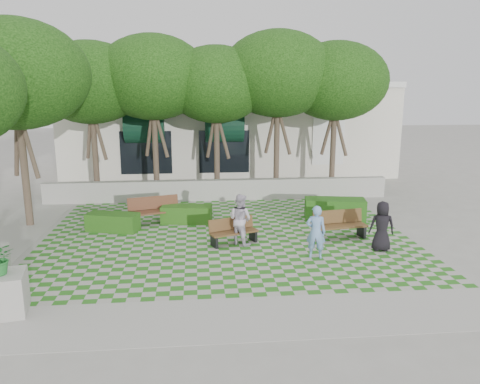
{
  "coord_description": "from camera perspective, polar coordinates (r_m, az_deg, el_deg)",
  "views": [
    {
      "loc": [
        -0.96,
        -13.9,
        4.89
      ],
      "look_at": [
        0.5,
        1.5,
        1.4
      ],
      "focal_mm": 35.0,
      "sensor_mm": 36.0,
      "label": 1
    }
  ],
  "objects": [
    {
      "name": "sidewalk_south",
      "position": [
        10.46,
        0.51,
        -15.12
      ],
      "size": [
        16.0,
        2.0,
        0.01
      ],
      "primitive_type": "cube",
      "color": "#9E9B93",
      "rests_on": "ground"
    },
    {
      "name": "building",
      "position": [
        28.15,
        -1.56,
        7.87
      ],
      "size": [
        18.0,
        8.92,
        5.15
      ],
      "color": "silver",
      "rests_on": "ground"
    },
    {
      "name": "ground",
      "position": [
        14.77,
        -1.39,
        -6.63
      ],
      "size": [
        90.0,
        90.0,
        0.0
      ],
      "primitive_type": "plane",
      "color": "gray",
      "rests_on": "ground"
    },
    {
      "name": "hedge_west",
      "position": [
        16.81,
        -15.24,
        -3.57
      ],
      "size": [
        1.9,
        1.17,
        0.62
      ],
      "primitive_type": "cube",
      "rotation": [
        0.0,
        0.0,
        -0.28
      ],
      "color": "#204D14",
      "rests_on": "ground"
    },
    {
      "name": "bench_east",
      "position": [
        15.76,
        12.04,
        -3.98
      ],
      "size": [
        1.81,
        0.83,
        0.91
      ],
      "rotation": [
        0.0,
        0.0,
        0.15
      ],
      "color": "#51371B",
      "rests_on": "ground"
    },
    {
      "name": "hedge_east",
      "position": [
        17.99,
        11.49,
        -2.04
      ],
      "size": [
        2.34,
        1.26,
        0.78
      ],
      "primitive_type": "cube",
      "rotation": [
        0.0,
        0.0,
        -0.17
      ],
      "color": "#1E4E14",
      "rests_on": "ground"
    },
    {
      "name": "bench_mid",
      "position": [
        14.92,
        -0.84,
        -4.84
      ],
      "size": [
        1.63,
        1.04,
        0.81
      ],
      "rotation": [
        0.0,
        0.0,
        0.37
      ],
      "color": "#51351B",
      "rests_on": "ground"
    },
    {
      "name": "planter_front",
      "position": [
        11.59,
        -26.99,
        -10.1
      ],
      "size": [
        1.09,
        1.09,
        1.65
      ],
      "rotation": [
        0.0,
        0.0,
        0.2
      ],
      "color": "#9E9B93",
      "rests_on": "ground"
    },
    {
      "name": "person_blue",
      "position": [
        13.75,
        9.23,
        -4.82
      ],
      "size": [
        0.66,
        0.52,
        1.58
      ],
      "primitive_type": "imported",
      "rotation": [
        0.0,
        0.0,
        2.86
      ],
      "color": "#739CD3",
      "rests_on": "ground"
    },
    {
      "name": "person_dark",
      "position": [
        14.82,
        16.91,
        -4.01
      ],
      "size": [
        0.83,
        0.61,
        1.54
      ],
      "primitive_type": "imported",
      "rotation": [
        0.0,
        0.0,
        2.96
      ],
      "color": "black",
      "rests_on": "ground"
    },
    {
      "name": "tree_row",
      "position": [
        19.88,
        -8.25,
        13.42
      ],
      "size": [
        17.7,
        13.4,
        7.41
      ],
      "color": "#47382B",
      "rests_on": "ground"
    },
    {
      "name": "hedge_midleft",
      "position": [
        17.3,
        -6.53,
        -2.7
      ],
      "size": [
        1.9,
        0.98,
        0.64
      ],
      "primitive_type": "cube",
      "rotation": [
        0.0,
        0.0,
        -0.14
      ],
      "color": "#224F15",
      "rests_on": "ground"
    },
    {
      "name": "bench_west",
      "position": [
        17.31,
        -10.4,
        -2.29
      ],
      "size": [
        1.96,
        1.12,
        0.98
      ],
      "rotation": [
        0.0,
        0.0,
        0.29
      ],
      "color": "#522D1C",
      "rests_on": "ground"
    },
    {
      "name": "retaining_wall",
      "position": [
        20.61,
        -2.62,
        0.26
      ],
      "size": [
        15.0,
        0.36,
        0.9
      ],
      "primitive_type": "cube",
      "color": "#9E9B93",
      "rests_on": "ground"
    },
    {
      "name": "sidewalk_west",
      "position": [
        16.88,
        -26.97,
        -5.55
      ],
      "size": [
        2.0,
        12.0,
        0.01
      ],
      "primitive_type": "cube",
      "color": "#9E9B93",
      "rests_on": "ground"
    },
    {
      "name": "person_white",
      "position": [
        14.75,
        0.02,
        -3.34
      ],
      "size": [
        1.0,
        0.98,
        1.63
      ],
      "primitive_type": "imported",
      "rotation": [
        0.0,
        0.0,
        2.44
      ],
      "color": "silver",
      "rests_on": "ground"
    },
    {
      "name": "lawn",
      "position": [
        15.71,
        -1.65,
        -5.4
      ],
      "size": [
        12.0,
        12.0,
        0.0
      ],
      "primitive_type": "plane",
      "color": "#2B721E",
      "rests_on": "ground"
    }
  ]
}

